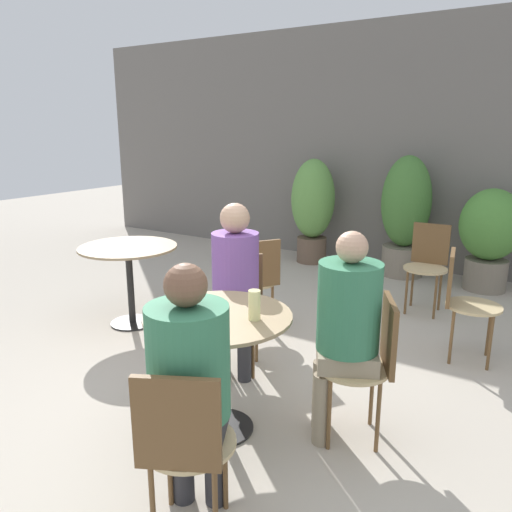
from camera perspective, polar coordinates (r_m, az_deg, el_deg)
name	(u,v)px	position (r m, az deg, el deg)	size (l,w,h in m)	color
ground_plane	(204,419)	(3.25, -5.98, -18.00)	(20.00, 20.00, 0.00)	#B2A899
storefront_wall	(410,147)	(6.49, 17.14, 11.78)	(10.00, 0.06, 3.00)	slate
cafe_table_near	(219,338)	(2.88, -4.31, -9.35)	(0.84, 0.84, 0.73)	black
cafe_table_far	(129,261)	(4.56, -14.33, -0.61)	(0.86, 0.86, 0.73)	black
bistro_chair_0	(184,440)	(2.18, -8.27, -20.08)	(0.45, 0.46, 0.84)	tan
bistro_chair_1	(370,356)	(2.89, 12.92, -11.07)	(0.46, 0.45, 0.84)	tan
bistro_chair_2	(238,300)	(3.68, -2.05, -5.01)	(0.45, 0.46, 0.84)	tan
bistro_chair_3	(428,259)	(5.07, 19.04, -0.33)	(0.41, 0.41, 0.84)	tan
bistro_chair_4	(256,276)	(4.24, 0.05, -2.35)	(0.46, 0.46, 0.84)	tan
bistro_chair_5	(462,295)	(4.08, 22.48, -4.17)	(0.43, 0.41, 0.84)	tan
seated_person_0	(190,377)	(2.19, -7.57, -13.50)	(0.41, 0.43, 1.22)	#2D2D33
seated_person_1	(346,320)	(2.80, 10.22, -7.25)	(0.43, 0.41, 1.22)	gray
seated_person_2	(235,276)	(3.48, -2.39, -2.26)	(0.39, 0.40, 1.25)	#2D2D33
beer_glass_0	(254,305)	(2.71, -0.19, -5.62)	(0.07, 0.07, 0.17)	beige
beer_glass_1	(200,290)	(2.97, -6.45, -3.87)	(0.07, 0.07, 0.17)	silver
beer_glass_2	(194,311)	(2.63, -7.15, -6.29)	(0.06, 0.06, 0.18)	silver
potted_plant_0	(313,206)	(6.54, 6.51, 5.74)	(0.56, 0.56, 1.35)	brown
potted_plant_1	(405,213)	(6.15, 16.71, 4.73)	(0.57, 0.57, 1.43)	slate
potted_plant_2	(490,233)	(5.93, 25.18, 2.36)	(0.65, 0.65, 1.12)	slate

